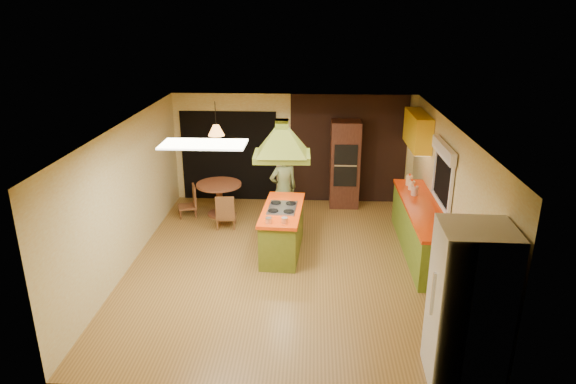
# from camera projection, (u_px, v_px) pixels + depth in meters

# --- Properties ---
(ground) EXTENTS (6.50, 6.50, 0.00)m
(ground) POSITION_uv_depth(u_px,v_px,m) (286.00, 263.00, 9.16)
(ground) COLOR olive
(ground) RESTS_ON ground
(room_walls) EXTENTS (5.50, 6.50, 6.50)m
(room_walls) POSITION_uv_depth(u_px,v_px,m) (286.00, 198.00, 8.73)
(room_walls) COLOR beige
(room_walls) RESTS_ON ground
(ceiling_plane) EXTENTS (6.50, 6.50, 0.00)m
(ceiling_plane) POSITION_uv_depth(u_px,v_px,m) (286.00, 126.00, 8.31)
(ceiling_plane) COLOR silver
(ceiling_plane) RESTS_ON room_walls
(brick_panel) EXTENTS (2.64, 0.03, 2.50)m
(brick_panel) POSITION_uv_depth(u_px,v_px,m) (348.00, 149.00, 11.71)
(brick_panel) COLOR #381E14
(brick_panel) RESTS_ON ground
(nook_opening) EXTENTS (2.20, 0.03, 2.10)m
(nook_opening) POSITION_uv_depth(u_px,v_px,m) (229.00, 156.00, 11.91)
(nook_opening) COLOR black
(nook_opening) RESTS_ON ground
(right_counter) EXTENTS (0.62, 3.05, 0.92)m
(right_counter) POSITION_uv_depth(u_px,v_px,m) (420.00, 229.00, 9.45)
(right_counter) COLOR olive
(right_counter) RESTS_ON ground
(upper_cabinets) EXTENTS (0.34, 1.40, 0.70)m
(upper_cabinets) POSITION_uv_depth(u_px,v_px,m) (418.00, 130.00, 10.44)
(upper_cabinets) COLOR yellow
(upper_cabinets) RESTS_ON room_walls
(window_right) EXTENTS (0.12, 1.35, 1.06)m
(window_right) POSITION_uv_depth(u_px,v_px,m) (444.00, 164.00, 8.80)
(window_right) COLOR black
(window_right) RESTS_ON room_walls
(fluor_panel) EXTENTS (1.20, 0.60, 0.03)m
(fluor_panel) POSITION_uv_depth(u_px,v_px,m) (204.00, 144.00, 7.24)
(fluor_panel) COLOR white
(fluor_panel) RESTS_ON ceiling_plane
(kitchen_island) EXTENTS (0.79, 1.77, 0.89)m
(kitchen_island) POSITION_uv_depth(u_px,v_px,m) (282.00, 230.00, 9.45)
(kitchen_island) COLOR olive
(kitchen_island) RESTS_ON ground
(range_hood) EXTENTS (1.00, 0.74, 0.79)m
(range_hood) POSITION_uv_depth(u_px,v_px,m) (282.00, 134.00, 8.84)
(range_hood) COLOR olive
(range_hood) RESTS_ON ceiling_plane
(man) EXTENTS (0.70, 0.60, 1.62)m
(man) POSITION_uv_depth(u_px,v_px,m) (283.00, 189.00, 10.47)
(man) COLOR #555E32
(man) RESTS_ON ground
(refrigerator) EXTENTS (0.85, 0.81, 2.01)m
(refrigerator) POSITION_uv_depth(u_px,v_px,m) (468.00, 306.00, 6.02)
(refrigerator) COLOR silver
(refrigerator) RESTS_ON ground
(wall_oven) EXTENTS (0.65, 0.60, 1.97)m
(wall_oven) POSITION_uv_depth(u_px,v_px,m) (345.00, 164.00, 11.53)
(wall_oven) COLOR #4E2619
(wall_oven) RESTS_ON ground
(dining_table) EXTENTS (0.97, 0.97, 0.73)m
(dining_table) POSITION_uv_depth(u_px,v_px,m) (219.00, 193.00, 11.13)
(dining_table) COLOR brown
(dining_table) RESTS_ON ground
(chair_left) EXTENTS (0.49, 0.49, 0.70)m
(chair_left) POSITION_uv_depth(u_px,v_px,m) (187.00, 201.00, 11.13)
(chair_left) COLOR brown
(chair_left) RESTS_ON ground
(chair_near) EXTENTS (0.43, 0.43, 0.73)m
(chair_near) POSITION_uv_depth(u_px,v_px,m) (226.00, 210.00, 10.56)
(chair_near) COLOR brown
(chair_near) RESTS_ON ground
(pendant_lamp) EXTENTS (0.35, 0.35, 0.22)m
(pendant_lamp) POSITION_uv_depth(u_px,v_px,m) (216.00, 130.00, 10.66)
(pendant_lamp) COLOR #FF9E3F
(pendant_lamp) RESTS_ON ceiling_plane
(canister_large) EXTENTS (0.15, 0.15, 0.20)m
(canister_large) POSITION_uv_depth(u_px,v_px,m) (409.00, 180.00, 10.34)
(canister_large) COLOR #FFF4CD
(canister_large) RESTS_ON right_counter
(canister_medium) EXTENTS (0.14, 0.14, 0.18)m
(canister_medium) POSITION_uv_depth(u_px,v_px,m) (412.00, 185.00, 10.09)
(canister_medium) COLOR #FFF1CD
(canister_medium) RESTS_ON right_counter
(canister_small) EXTENTS (0.17, 0.17, 0.18)m
(canister_small) POSITION_uv_depth(u_px,v_px,m) (415.00, 191.00, 9.79)
(canister_small) COLOR beige
(canister_small) RESTS_ON right_counter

